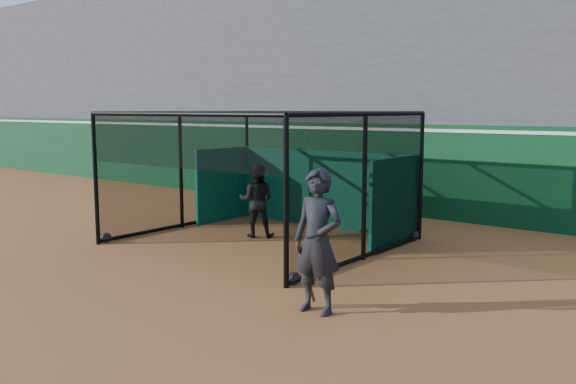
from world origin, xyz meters
The scene contains 6 objects.
ground centered at (0.00, 0.00, 0.00)m, with size 120.00×120.00×0.00m, color #96582B.
outfield_wall centered at (0.00, 8.50, 1.29)m, with size 50.00×0.50×2.50m.
grandstand centered at (0.00, 12.27, 4.48)m, with size 50.00×7.85×8.95m.
batting_cage centered at (-0.91, 3.34, 1.40)m, with size 5.30×4.90×2.82m.
batter centered at (-1.35, 3.65, 0.84)m, with size 0.82×0.64×1.68m, color black.
on_deck_player centered at (2.80, 0.25, 1.04)m, with size 0.79×0.54×2.08m.
Camera 1 is at (7.73, -6.66, 2.91)m, focal length 38.00 mm.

